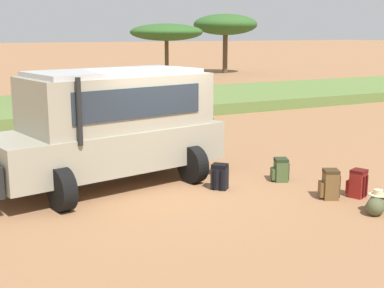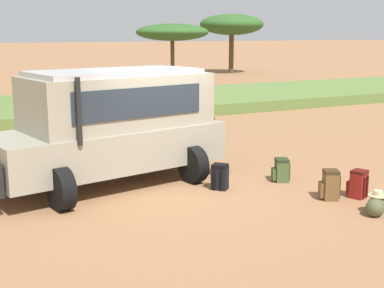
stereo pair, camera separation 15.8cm
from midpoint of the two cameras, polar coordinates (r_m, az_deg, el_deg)
ground_plane at (r=11.42m, az=-3.20°, el=-4.49°), size 320.00×320.00×0.00m
grass_bank at (r=22.10m, az=-15.61°, el=3.65°), size 120.00×7.00×0.44m
safari_vehicle at (r=11.42m, az=-8.95°, el=2.05°), size 5.47×3.30×2.44m
backpack_beside_front_wheel at (r=11.13m, az=2.58°, el=-3.52°), size 0.44×0.43×0.54m
backpack_cluster_center at (r=11.87m, az=9.03°, el=-2.75°), size 0.44×0.42×0.51m
backpack_near_rear_wheel at (r=11.06m, az=16.86°, el=-4.07°), size 0.38×0.42×0.56m
backpack_outermost at (r=10.80m, az=14.09°, el=-4.22°), size 0.45×0.42×0.59m
duffel_bag_low_black_case at (r=10.36m, az=18.87°, el=-5.87°), size 0.83×0.65×0.43m
acacia_tree_left_mid at (r=36.43m, az=-2.86°, el=11.81°), size 4.93×4.59×3.76m
acacia_tree_centre_back at (r=42.88m, az=3.48°, el=12.57°), size 5.10×4.68×4.60m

